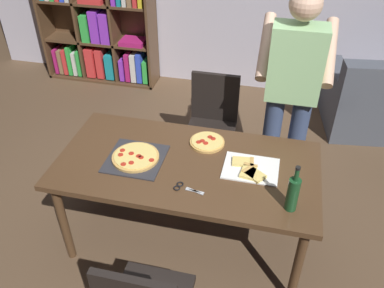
{
  "coord_description": "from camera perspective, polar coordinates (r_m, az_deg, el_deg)",
  "views": [
    {
      "loc": [
        0.52,
        -2.03,
        2.48
      ],
      "look_at": [
        0.0,
        0.15,
        0.8
      ],
      "focal_mm": 37.89,
      "sensor_mm": 36.0,
      "label": 1
    }
  ],
  "objects": [
    {
      "name": "pepperoni_pizza_on_tray",
      "position": [
        2.76,
        -7.94,
        -1.89
      ],
      "size": [
        0.38,
        0.38,
        0.04
      ],
      "color": "#2D2D33",
      "rests_on": "dining_table"
    },
    {
      "name": "wine_bottle",
      "position": [
        2.39,
        14.01,
        -6.76
      ],
      "size": [
        0.07,
        0.07,
        0.32
      ],
      "color": "#194723",
      "rests_on": "dining_table"
    },
    {
      "name": "second_pizza_plain",
      "position": [
        2.88,
        2.14,
        0.28
      ],
      "size": [
        0.25,
        0.25,
        0.03
      ],
      "color": "tan",
      "rests_on": "dining_table"
    },
    {
      "name": "dining_table",
      "position": [
        2.76,
        -0.72,
        -3.86
      ],
      "size": [
        1.75,
        0.89,
        0.75
      ],
      "color": "#4C331E",
      "rests_on": "ground_plane"
    },
    {
      "name": "pizza_slices_on_towel",
      "position": [
        2.68,
        8.15,
        -3.43
      ],
      "size": [
        0.36,
        0.29,
        0.03
      ],
      "color": "white",
      "rests_on": "dining_table"
    },
    {
      "name": "ground_plane",
      "position": [
        3.24,
        -0.63,
        -12.97
      ],
      "size": [
        12.0,
        12.0,
        0.0
      ],
      "primitive_type": "plane",
      "color": "brown"
    },
    {
      "name": "person_serving_pizza",
      "position": [
        3.12,
        13.83,
        7.34
      ],
      "size": [
        0.55,
        0.54,
        1.75
      ],
      "color": "#38476B",
      "rests_on": "ground_plane"
    },
    {
      "name": "kitchen_scissors",
      "position": [
        2.52,
        -1.08,
        -6.19
      ],
      "size": [
        0.2,
        0.09,
        0.01
      ],
      "color": "silver",
      "rests_on": "dining_table"
    },
    {
      "name": "chair_far_side",
      "position": [
        3.59,
        2.87,
        3.55
      ],
      "size": [
        0.42,
        0.42,
        0.9
      ],
      "color": "black",
      "rests_on": "ground_plane"
    },
    {
      "name": "bookshelf",
      "position": [
        5.18,
        -13.41,
        18.03
      ],
      "size": [
        1.4,
        0.35,
        1.95
      ],
      "color": "#513823",
      "rests_on": "ground_plane"
    }
  ]
}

